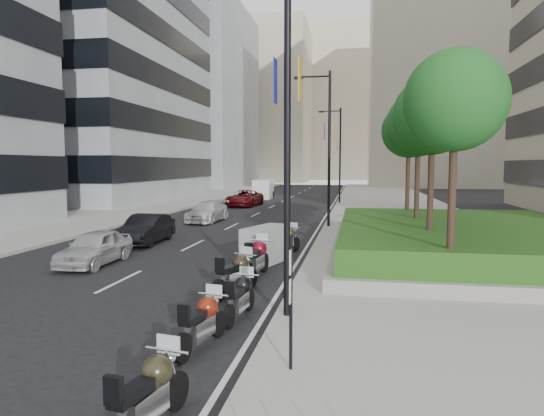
% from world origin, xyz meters
% --- Properties ---
extents(ground, '(160.00, 160.00, 0.00)m').
position_xyz_m(ground, '(0.00, 0.00, 0.00)').
color(ground, black).
rests_on(ground, ground).
extents(sidewalk_right, '(10.00, 100.00, 0.15)m').
position_xyz_m(sidewalk_right, '(9.00, 30.00, 0.07)').
color(sidewalk_right, '#9E9B93').
rests_on(sidewalk_right, ground).
extents(sidewalk_left, '(8.00, 100.00, 0.15)m').
position_xyz_m(sidewalk_left, '(-12.00, 30.00, 0.07)').
color(sidewalk_left, '#9E9B93').
rests_on(sidewalk_left, ground).
extents(lane_edge, '(0.12, 100.00, 0.01)m').
position_xyz_m(lane_edge, '(3.70, 30.00, 0.01)').
color(lane_edge, silver).
rests_on(lane_edge, ground).
extents(lane_centre, '(0.12, 100.00, 0.01)m').
position_xyz_m(lane_centre, '(-1.50, 30.00, 0.01)').
color(lane_centre, silver).
rests_on(lane_centre, ground).
extents(building_grey_mid, '(22.00, 26.00, 40.00)m').
position_xyz_m(building_grey_mid, '(-24.00, 38.00, 20.00)').
color(building_grey_mid, gray).
rests_on(building_grey_mid, ground).
extents(building_grey_far, '(22.00, 26.00, 30.00)m').
position_xyz_m(building_grey_far, '(-24.00, 70.00, 15.00)').
color(building_grey_far, gray).
rests_on(building_grey_far, ground).
extents(building_cream_right, '(28.00, 24.00, 36.00)m').
position_xyz_m(building_cream_right, '(22.00, 80.00, 18.00)').
color(building_cream_right, '#B7AD93').
rests_on(building_cream_right, ground).
extents(building_cream_left, '(26.00, 24.00, 34.00)m').
position_xyz_m(building_cream_left, '(-18.00, 100.00, 17.00)').
color(building_cream_left, '#B7AD93').
rests_on(building_cream_left, ground).
extents(building_cream_centre, '(30.00, 24.00, 38.00)m').
position_xyz_m(building_cream_centre, '(2.00, 120.00, 19.00)').
color(building_cream_centre, '#B7AD93').
rests_on(building_cream_centre, ground).
extents(planter, '(10.00, 14.00, 0.40)m').
position_xyz_m(planter, '(10.00, 10.00, 0.35)').
color(planter, gray).
rests_on(planter, sidewalk_right).
extents(hedge, '(9.40, 13.40, 0.80)m').
position_xyz_m(hedge, '(10.00, 10.00, 0.95)').
color(hedge, '#214A15').
rests_on(hedge, planter).
extents(tree_0, '(2.80, 2.80, 6.30)m').
position_xyz_m(tree_0, '(8.50, 4.00, 5.42)').
color(tree_0, '#332319').
rests_on(tree_0, planter).
extents(tree_1, '(2.80, 2.80, 6.30)m').
position_xyz_m(tree_1, '(8.50, 8.00, 5.42)').
color(tree_1, '#332319').
rests_on(tree_1, planter).
extents(tree_2, '(2.80, 2.80, 6.30)m').
position_xyz_m(tree_2, '(8.50, 12.00, 5.42)').
color(tree_2, '#332319').
rests_on(tree_2, planter).
extents(tree_3, '(2.80, 2.80, 6.30)m').
position_xyz_m(tree_3, '(8.50, 16.00, 5.42)').
color(tree_3, '#332319').
rests_on(tree_3, planter).
extents(lamp_post_0, '(2.34, 0.45, 9.00)m').
position_xyz_m(lamp_post_0, '(4.14, 1.00, 5.07)').
color(lamp_post_0, black).
rests_on(lamp_post_0, ground).
extents(lamp_post_1, '(2.34, 0.45, 9.00)m').
position_xyz_m(lamp_post_1, '(4.14, 18.00, 5.07)').
color(lamp_post_1, black).
rests_on(lamp_post_1, ground).
extents(lamp_post_2, '(2.34, 0.45, 9.00)m').
position_xyz_m(lamp_post_2, '(4.14, 36.00, 5.07)').
color(lamp_post_2, black).
rests_on(lamp_post_2, ground).
extents(parking_sign, '(0.06, 0.32, 2.50)m').
position_xyz_m(parking_sign, '(4.80, -2.00, 1.46)').
color(parking_sign, black).
rests_on(parking_sign, ground).
extents(motorcycle_0, '(0.69, 2.07, 1.04)m').
position_xyz_m(motorcycle_0, '(3.12, -4.11, 0.55)').
color(motorcycle_0, black).
rests_on(motorcycle_0, ground).
extents(motorcycle_1, '(0.69, 2.02, 1.01)m').
position_xyz_m(motorcycle_1, '(2.87, -0.99, 0.54)').
color(motorcycle_1, black).
rests_on(motorcycle_1, ground).
extents(motorcycle_2, '(0.67, 2.00, 0.99)m').
position_xyz_m(motorcycle_2, '(3.17, 1.00, 0.53)').
color(motorcycle_2, black).
rests_on(motorcycle_2, ground).
extents(motorcycle_3, '(0.99, 2.14, 1.11)m').
position_xyz_m(motorcycle_3, '(2.54, 3.06, 0.59)').
color(motorcycle_3, black).
rests_on(motorcycle_3, ground).
extents(motorcycle_4, '(0.79, 2.36, 1.17)m').
position_xyz_m(motorcycle_4, '(2.69, 5.28, 0.63)').
color(motorcycle_4, black).
rests_on(motorcycle_4, ground).
extents(motorcycle_5, '(1.62, 2.48, 1.40)m').
position_xyz_m(motorcycle_5, '(2.56, 7.52, 0.70)').
color(motorcycle_5, black).
rests_on(motorcycle_5, ground).
extents(motorcycle_6, '(0.99, 2.02, 1.06)m').
position_xyz_m(motorcycle_6, '(3.05, 9.76, 0.57)').
color(motorcycle_6, black).
rests_on(motorcycle_6, ground).
extents(car_a, '(1.55, 3.79, 1.29)m').
position_xyz_m(car_a, '(-3.64, 6.23, 0.64)').
color(car_a, '#B9BABC').
rests_on(car_a, ground).
extents(car_b, '(1.62, 4.22, 1.37)m').
position_xyz_m(car_b, '(-3.83, 11.09, 0.69)').
color(car_b, black).
rests_on(car_b, ground).
extents(car_c, '(2.06, 4.55, 1.29)m').
position_xyz_m(car_c, '(-3.67, 20.07, 0.65)').
color(car_c, silver).
rests_on(car_c, ground).
extents(car_d, '(2.75, 5.33, 1.44)m').
position_xyz_m(car_d, '(-3.98, 32.04, 0.72)').
color(car_d, '#580A10').
rests_on(car_d, ground).
extents(delivery_van, '(2.20, 5.01, 2.05)m').
position_xyz_m(delivery_van, '(-4.33, 42.40, 0.96)').
color(delivery_van, white).
rests_on(delivery_van, ground).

